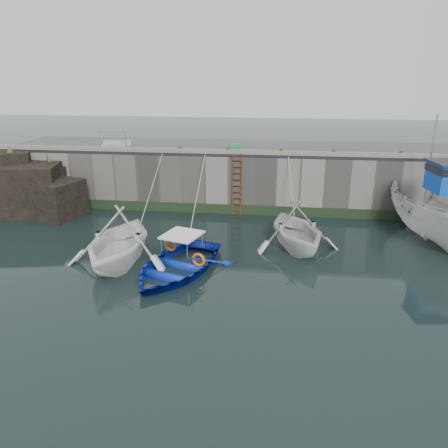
# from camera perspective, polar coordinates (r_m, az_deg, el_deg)

# --- Properties ---
(ground) EXTENTS (120.00, 120.00, 0.00)m
(ground) POSITION_cam_1_polar(r_m,az_deg,el_deg) (13.86, 5.99, -11.79)
(ground) COLOR black
(ground) RESTS_ON ground
(quay_back) EXTENTS (30.00, 5.00, 3.00)m
(quay_back) POSITION_cam_1_polar(r_m,az_deg,el_deg) (25.02, 6.85, 6.20)
(quay_back) COLOR slate
(quay_back) RESTS_ON ground
(road_back) EXTENTS (30.00, 5.00, 0.16)m
(road_back) POSITION_cam_1_polar(r_m,az_deg,el_deg) (24.71, 6.99, 9.76)
(road_back) COLOR black
(road_back) RESTS_ON quay_back
(kerb_back) EXTENTS (30.00, 0.30, 0.20)m
(kerb_back) POSITION_cam_1_polar(r_m,az_deg,el_deg) (22.37, 6.96, 9.23)
(kerb_back) COLOR slate
(kerb_back) RESTS_ON road_back
(algae_back) EXTENTS (30.00, 0.08, 0.50)m
(algae_back) POSITION_cam_1_polar(r_m,az_deg,el_deg) (22.90, 6.65, 1.71)
(algae_back) COLOR black
(algae_back) RESTS_ON ground
(rock_outcrop) EXTENTS (5.85, 4.24, 3.41)m
(rock_outcrop) POSITION_cam_1_polar(r_m,az_deg,el_deg) (25.37, -23.95, 4.28)
(rock_outcrop) COLOR black
(rock_outcrop) RESTS_ON ground
(ladder) EXTENTS (0.51, 0.08, 3.20)m
(ladder) POSITION_cam_1_polar(r_m,az_deg,el_deg) (22.58, 1.68, 5.13)
(ladder) COLOR #3F1E0F
(ladder) RESTS_ON ground
(boat_near_white) EXTENTS (4.26, 4.93, 2.57)m
(boat_near_white) POSITION_cam_1_polar(r_m,az_deg,el_deg) (17.74, -13.42, -4.95)
(boat_near_white) COLOR white
(boat_near_white) RESTS_ON ground
(boat_near_white_rope) EXTENTS (0.04, 5.02, 3.10)m
(boat_near_white_rope) POSITION_cam_1_polar(r_m,az_deg,el_deg) (21.83, -9.29, -0.00)
(boat_near_white_rope) COLOR tan
(boat_near_white_rope) RESTS_ON ground
(boat_near_blue) EXTENTS (4.82, 5.73, 1.02)m
(boat_near_blue) POSITION_cam_1_polar(r_m,az_deg,el_deg) (16.67, -6.22, -6.14)
(boat_near_blue) COLOR #0B25AA
(boat_near_blue) RESTS_ON ground
(boat_near_blue_rope) EXTENTS (0.04, 5.43, 3.10)m
(boat_near_blue_rope) POSITION_cam_1_polar(r_m,az_deg,el_deg) (21.08, -3.24, -0.48)
(boat_near_blue_rope) COLOR tan
(boat_near_blue_rope) RESTS_ON ground
(boat_near_blacktrim) EXTENTS (4.98, 5.37, 2.32)m
(boat_near_blacktrim) POSITION_cam_1_polar(r_m,az_deg,el_deg) (19.00, 9.30, -2.99)
(boat_near_blacktrim) COLOR silver
(boat_near_blacktrim) RESTS_ON ground
(boat_near_blacktrim_rope) EXTENTS (0.04, 3.16, 3.10)m
(boat_near_blacktrim_rope) POSITION_cam_1_polar(r_m,az_deg,el_deg) (22.18, 9.05, 0.33)
(boat_near_blacktrim_rope) COLOR tan
(boat_near_blacktrim_rope) RESTS_ON ground
(boat_far_white) EXTENTS (3.61, 7.26, 5.69)m
(boat_far_white) POSITION_cam_1_polar(r_m,az_deg,el_deg) (21.50, 25.93, 1.11)
(boat_far_white) COLOR silver
(boat_far_white) RESTS_ON ground
(fish_crate) EXTENTS (0.63, 0.47, 0.31)m
(fish_crate) POSITION_cam_1_polar(r_m,az_deg,el_deg) (23.58, 1.43, 10.03)
(fish_crate) COLOR #198D3B
(fish_crate) RESTS_ON road_back
(railing) EXTENTS (1.60, 1.05, 1.00)m
(railing) POSITION_cam_1_polar(r_m,az_deg,el_deg) (25.03, -13.79, 10.13)
(railing) COLOR #A5A8AD
(railing) RESTS_ON road_back
(bollard_a) EXTENTS (0.18, 0.18, 0.28)m
(bollard_a) POSITION_cam_1_polar(r_m,az_deg,el_deg) (23.02, -5.75, 9.66)
(bollard_a) COLOR #3F1E0F
(bollard_a) RESTS_ON road_back
(bollard_b) EXTENTS (0.18, 0.18, 0.28)m
(bollard_b) POSITION_cam_1_polar(r_m,az_deg,el_deg) (22.60, 0.53, 9.58)
(bollard_b) COLOR #3F1E0F
(bollard_b) RESTS_ON road_back
(bollard_c) EXTENTS (0.18, 0.18, 0.28)m
(bollard_c) POSITION_cam_1_polar(r_m,az_deg,el_deg) (22.46, 7.48, 9.35)
(bollard_c) COLOR #3F1E0F
(bollard_c) RESTS_ON road_back
(bollard_d) EXTENTS (0.18, 0.18, 0.28)m
(bollard_d) POSITION_cam_1_polar(r_m,az_deg,el_deg) (22.62, 14.16, 9.01)
(bollard_d) COLOR #3F1E0F
(bollard_d) RESTS_ON road_back
(bollard_e) EXTENTS (0.18, 0.18, 0.28)m
(bollard_e) POSITION_cam_1_polar(r_m,az_deg,el_deg) (23.23, 22.09, 8.44)
(bollard_e) COLOR #3F1E0F
(bollard_e) RESTS_ON road_back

